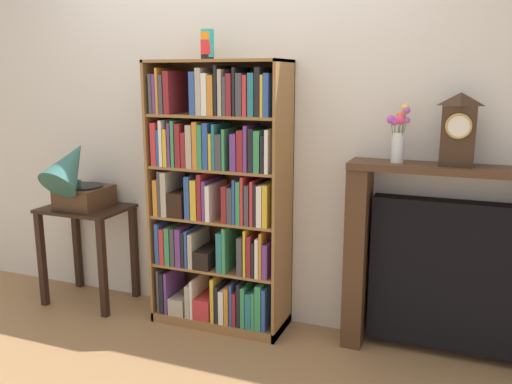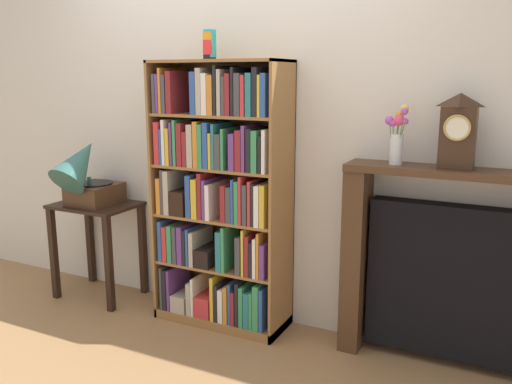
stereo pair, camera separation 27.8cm
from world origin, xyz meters
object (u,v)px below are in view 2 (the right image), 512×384
object	(u,v)px
side_table_left	(97,228)
flower_vase	(397,136)
cup_stack	(210,45)
gramophone	(85,174)
fireplace_mantel	(455,273)
bookshelf	(221,201)
mantel_clock	(458,131)

from	to	relation	value
side_table_left	flower_vase	bearing A→B (deg)	2.40
side_table_left	cup_stack	bearing A→B (deg)	2.61
gramophone	flower_vase	bearing A→B (deg)	4.59
gramophone	fireplace_mantel	size ratio (longest dim) A/B	0.44
bookshelf	gramophone	xyz separation A→B (m)	(-1.03, -0.11, 0.11)
bookshelf	gramophone	world-z (taller)	bookshelf
cup_stack	fireplace_mantel	xyz separation A→B (m)	(1.49, 0.07, -1.23)
gramophone	side_table_left	bearing A→B (deg)	90.00
side_table_left	gramophone	distance (m)	0.42
fireplace_mantel	flower_vase	distance (m)	0.81
cup_stack	mantel_clock	distance (m)	1.52
cup_stack	mantel_clock	size ratio (longest dim) A/B	0.46
fireplace_mantel	flower_vase	size ratio (longest dim) A/B	3.80
gramophone	flower_vase	size ratio (longest dim) A/B	1.66
side_table_left	mantel_clock	world-z (taller)	mantel_clock
fireplace_mantel	side_table_left	bearing A→B (deg)	-177.32
mantel_clock	bookshelf	bearing A→B (deg)	-177.34
bookshelf	flower_vase	xyz separation A→B (m)	(1.07, 0.06, 0.46)
bookshelf	cup_stack	world-z (taller)	cup_stack
bookshelf	fireplace_mantel	size ratio (longest dim) A/B	1.38
bookshelf	side_table_left	size ratio (longest dim) A/B	2.42
bookshelf	gramophone	size ratio (longest dim) A/B	3.17
cup_stack	fireplace_mantel	distance (m)	1.94
fireplace_mantel	flower_vase	world-z (taller)	flower_vase
side_table_left	gramophone	bearing A→B (deg)	-90.00
bookshelf	side_table_left	bearing A→B (deg)	-178.52
cup_stack	side_table_left	bearing A→B (deg)	-177.39
bookshelf	flower_vase	world-z (taller)	bookshelf
bookshelf	cup_stack	xyz separation A→B (m)	(-0.07, 0.02, 0.96)
mantel_clock	flower_vase	bearing A→B (deg)	-179.49
fireplace_mantel	flower_vase	bearing A→B (deg)	-175.60
flower_vase	mantel_clock	bearing A→B (deg)	0.51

